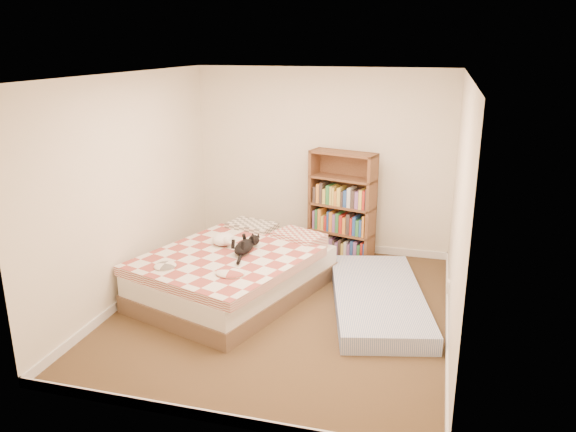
% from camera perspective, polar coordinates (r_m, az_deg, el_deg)
% --- Properties ---
extents(room, '(3.51, 4.01, 2.51)m').
position_cam_1_polar(room, '(5.80, -0.59, 1.20)').
color(room, '#4A3320').
rests_on(room, ground).
extents(bed, '(2.13, 2.54, 0.58)m').
position_cam_1_polar(bed, '(6.55, -5.31, -5.62)').
color(bed, brown).
rests_on(bed, room).
extents(bookshelf, '(0.95, 0.52, 1.46)m').
position_cam_1_polar(bookshelf, '(7.53, 5.49, -0.31)').
color(bookshelf, '#502E1B').
rests_on(bookshelf, room).
extents(floor_mattress, '(1.40, 2.26, 0.19)m').
position_cam_1_polar(floor_mattress, '(6.35, 9.11, -8.24)').
color(floor_mattress, '#6E83B8').
rests_on(floor_mattress, room).
extents(black_cat, '(0.28, 0.69, 0.16)m').
position_cam_1_polar(black_cat, '(6.39, -4.37, -3.05)').
color(black_cat, black).
rests_on(black_cat, bed).
extents(white_dog, '(0.30, 0.31, 0.14)m').
position_cam_1_polar(white_dog, '(6.62, -6.55, -2.37)').
color(white_dog, white).
rests_on(white_dog, bed).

